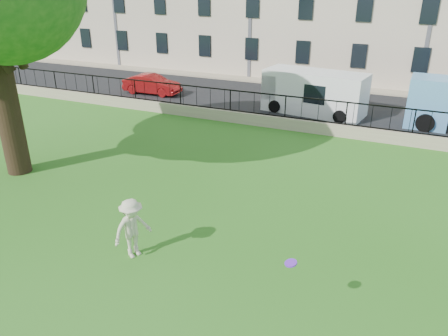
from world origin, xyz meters
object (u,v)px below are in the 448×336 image
at_px(frisbee, 291,263).
at_px(white_van, 314,93).
at_px(man, 132,228).
at_px(red_sedan, 152,84).

xyz_separation_m(frisbee, white_van, (-3.33, 16.46, -0.36)).
xyz_separation_m(man, white_van, (1.24, 15.78, 0.30)).
bearing_deg(red_sedan, man, -150.39).
bearing_deg(frisbee, white_van, 101.45).
bearing_deg(frisbee, man, 171.56).
bearing_deg(white_van, man, -86.59).
bearing_deg(white_van, frisbee, -70.65).
xyz_separation_m(man, red_sedan, (-9.49, 15.78, -0.24)).
bearing_deg(frisbee, red_sedan, 130.51).
xyz_separation_m(red_sedan, white_van, (10.73, 0.00, 0.54)).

